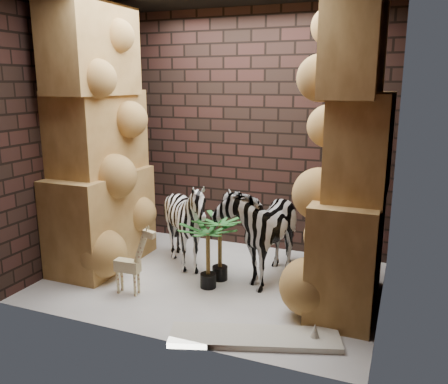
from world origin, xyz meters
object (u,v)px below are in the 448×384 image
at_px(zebra_right, 262,220).
at_px(surfboard, 254,337).
at_px(zebra_left, 186,228).
at_px(palm_front, 220,248).
at_px(giraffe_toy, 127,258).
at_px(palm_back, 208,256).

xyz_separation_m(zebra_right, surfboard, (0.36, -1.32, -0.62)).
distance_m(zebra_left, surfboard, 1.75).
xyz_separation_m(zebra_left, palm_front, (0.47, -0.14, -0.13)).
bearing_deg(surfboard, palm_front, 107.34).
distance_m(zebra_right, zebra_left, 0.88).
bearing_deg(giraffe_toy, surfboard, -16.06).
bearing_deg(giraffe_toy, palm_back, 29.93).
height_order(zebra_left, palm_front, zebra_left).
xyz_separation_m(zebra_left, palm_back, (0.43, -0.37, -0.15)).
relative_size(zebra_left, palm_back, 1.56).
relative_size(palm_front, surfboard, 0.51).
distance_m(zebra_left, giraffe_toy, 0.86).
height_order(zebra_right, zebra_left, zebra_right).
bearing_deg(giraffe_toy, zebra_left, 69.61).
xyz_separation_m(zebra_right, giraffe_toy, (-1.12, -0.95, -0.26)).
bearing_deg(zebra_right, palm_back, -124.13).
bearing_deg(palm_front, giraffe_toy, -137.79).
bearing_deg(giraffe_toy, zebra_right, 38.10).
bearing_deg(zebra_left, palm_back, -42.06).
xyz_separation_m(giraffe_toy, palm_front, (0.74, 0.67, -0.02)).
distance_m(zebra_right, palm_front, 0.55).
distance_m(giraffe_toy, surfboard, 1.56).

